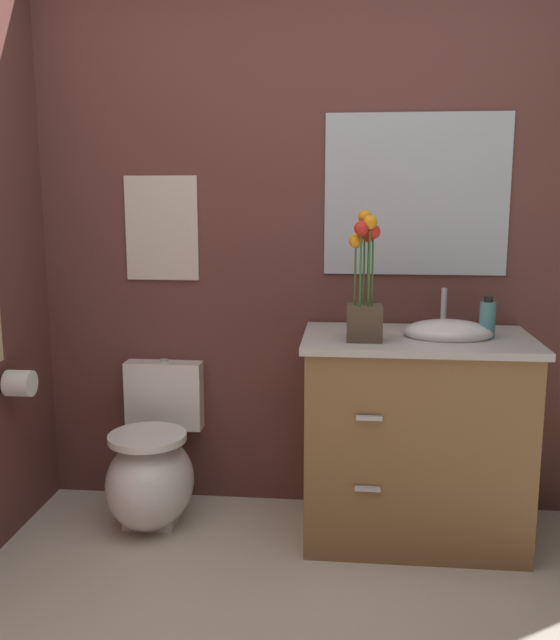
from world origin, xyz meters
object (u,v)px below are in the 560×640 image
object	(u,v)px
toilet	(153,469)
flower_vase	(365,296)
wall_mirror	(416,195)
wall_poster	(162,228)
toilet_paper_roll	(20,383)
soap_bottle	(487,319)
vanity_cabinet	(415,435)

from	to	relation	value
toilet	flower_vase	world-z (taller)	flower_vase
flower_vase	wall_mirror	bearing A→B (deg)	60.42
toilet	wall_poster	size ratio (longest dim) A/B	1.46
toilet	toilet_paper_roll	distance (m)	0.69
toilet	soap_bottle	bearing A→B (deg)	-1.43
toilet_paper_roll	wall_poster	bearing A→B (deg)	43.10
toilet	toilet_paper_roll	xyz separation A→B (m)	(-0.50, -0.20, 0.44)
soap_bottle	wall_poster	size ratio (longest dim) A/B	0.36
toilet	vanity_cabinet	bearing A→B (deg)	-1.32
vanity_cabinet	wall_mirror	xyz separation A→B (m)	(-0.00, 0.29, 1.00)
wall_mirror	toilet_paper_roll	distance (m)	1.87
toilet	toilet_paper_roll	world-z (taller)	toilet_paper_roll
wall_mirror	toilet_paper_roll	xyz separation A→B (m)	(-1.64, -0.46, -0.77)
toilet	flower_vase	size ratio (longest dim) A/B	1.34
vanity_cabinet	wall_poster	world-z (taller)	wall_poster
flower_vase	toilet_paper_roll	xyz separation A→B (m)	(-1.42, -0.07, -0.37)
soap_bottle	toilet_paper_roll	size ratio (longest dim) A/B	1.57
wall_poster	wall_mirror	world-z (taller)	wall_mirror
soap_bottle	toilet_paper_roll	xyz separation A→B (m)	(-1.91, -0.16, -0.28)
vanity_cabinet	flower_vase	size ratio (longest dim) A/B	2.06
vanity_cabinet	toilet_paper_roll	distance (m)	1.67
soap_bottle	wall_mirror	xyz separation A→B (m)	(-0.27, 0.30, 0.49)
toilet	vanity_cabinet	distance (m)	1.17
toilet	wall_mirror	xyz separation A→B (m)	(1.14, 0.27, 1.21)
soap_bottle	toilet_paper_roll	world-z (taller)	soap_bottle
soap_bottle	toilet_paper_roll	distance (m)	1.94
vanity_cabinet	flower_vase	bearing A→B (deg)	-156.30
toilet	wall_mirror	bearing A→B (deg)	13.16
wall_mirror	vanity_cabinet	bearing A→B (deg)	-89.48
vanity_cabinet	toilet_paper_roll	bearing A→B (deg)	-174.09
vanity_cabinet	wall_mirror	size ratio (longest dim) A/B	1.32
wall_mirror	soap_bottle	bearing A→B (deg)	-48.02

